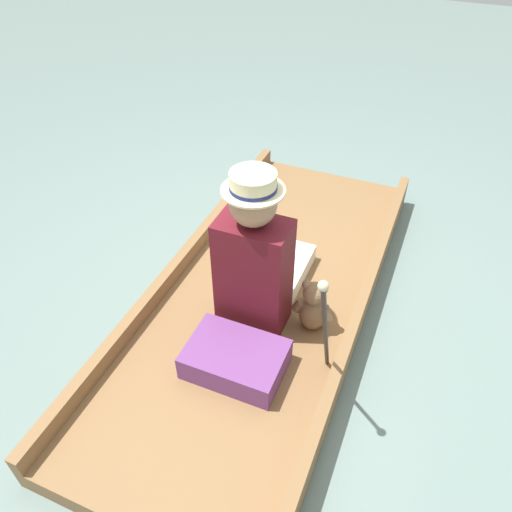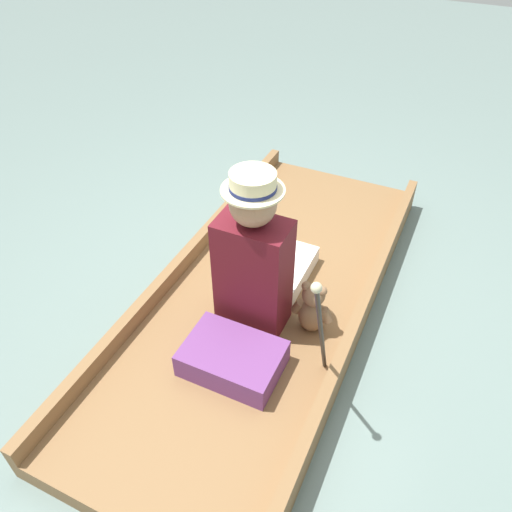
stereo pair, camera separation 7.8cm
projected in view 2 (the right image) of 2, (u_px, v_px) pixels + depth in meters
The scene contains 7 objects.
ground_plane at pixel (266, 307), 3.07m from camera, with size 16.00×16.00×0.00m, color slate.
punt_boat at pixel (266, 298), 3.02m from camera, with size 1.19×2.90×0.23m.
seat_cushion at pixel (233, 358), 2.51m from camera, with size 0.49×0.34×0.14m.
seated_person at pixel (259, 261), 2.63m from camera, with size 0.37×0.77×0.94m.
teddy_bear at pixel (312, 309), 2.66m from camera, with size 0.24×0.14×0.34m.
wine_glass at pixel (230, 249), 3.16m from camera, with size 0.09×0.09×0.11m.
walking_cane at pixel (320, 326), 2.11m from camera, with size 0.04×0.35×0.86m.
Camera 2 is at (0.84, -1.96, 2.23)m, focal length 35.00 mm.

